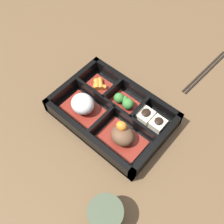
{
  "coord_description": "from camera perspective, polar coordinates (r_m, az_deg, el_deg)",
  "views": [
    {
      "loc": [
        -0.23,
        0.27,
        0.59
      ],
      "look_at": [
        0.0,
        0.0,
        0.03
      ],
      "focal_mm": 42.0,
      "sensor_mm": 36.0,
      "label": 1
    }
  ],
  "objects": [
    {
      "name": "tea_cup",
      "position": [
        0.57,
        -1.38,
        -21.39
      ],
      "size": [
        0.07,
        0.07,
        0.06
      ],
      "color": "#424C38",
      "rests_on": "ground_plane"
    },
    {
      "name": "bowl_stew",
      "position": [
        0.63,
        2.24,
        -5.06
      ],
      "size": [
        0.11,
        0.08,
        0.06
      ],
      "color": "maroon",
      "rests_on": "bento_base"
    },
    {
      "name": "bowl_greens",
      "position": [
        0.69,
        2.81,
        2.15
      ],
      "size": [
        0.07,
        0.06,
        0.04
      ],
      "color": "maroon",
      "rests_on": "bento_base"
    },
    {
      "name": "bowl_carrots",
      "position": [
        0.73,
        -2.79,
        5.79
      ],
      "size": [
        0.07,
        0.06,
        0.02
      ],
      "color": "maroon",
      "rests_on": "bento_base"
    },
    {
      "name": "bowl_rice",
      "position": [
        0.68,
        -6.36,
        1.51
      ],
      "size": [
        0.11,
        0.08,
        0.06
      ],
      "color": "maroon",
      "rests_on": "bento_base"
    },
    {
      "name": "ground_plane",
      "position": [
        0.69,
        0.0,
        -1.1
      ],
      "size": [
        3.0,
        3.0,
        0.0
      ],
      "primitive_type": "plane",
      "color": "brown"
    },
    {
      "name": "bento_base",
      "position": [
        0.69,
        0.0,
        -0.88
      ],
      "size": [
        0.3,
        0.2,
        0.01
      ],
      "color": "black",
      "rests_on": "ground_plane"
    },
    {
      "name": "chopsticks",
      "position": [
        0.83,
        19.73,
        8.38
      ],
      "size": [
        0.03,
        0.22,
        0.01
      ],
      "color": "black",
      "rests_on": "ground_plane"
    },
    {
      "name": "bowl_tofu",
      "position": [
        0.67,
        8.53,
        -1.68
      ],
      "size": [
        0.07,
        0.06,
        0.04
      ],
      "color": "maroon",
      "rests_on": "bento_base"
    },
    {
      "name": "bento_rim",
      "position": [
        0.67,
        0.18,
        0.05
      ],
      "size": [
        0.3,
        0.2,
        0.05
      ],
      "color": "black",
      "rests_on": "ground_plane"
    }
  ]
}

